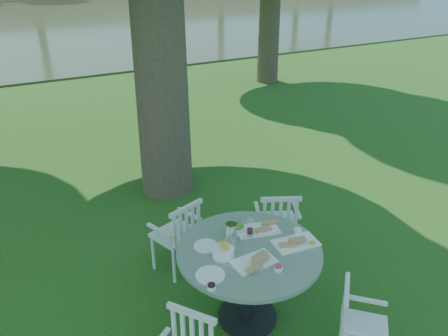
% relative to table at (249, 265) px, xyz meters
% --- Properties ---
extents(ground, '(140.00, 140.00, 0.00)m').
position_rel_table_xyz_m(ground, '(0.56, 1.27, -0.63)').
color(ground, '#10370B').
rests_on(ground, ground).
extents(table, '(1.29, 1.29, 0.80)m').
position_rel_table_xyz_m(table, '(0.00, 0.00, 0.00)').
color(table, black).
rests_on(table, ground).
extents(chair_ne, '(0.57, 0.56, 0.86)m').
position_rel_table_xyz_m(chair_ne, '(0.77, 0.62, -0.12)').
color(chair_ne, silver).
rests_on(chair_ne, ground).
extents(chair_nw, '(0.54, 0.52, 0.86)m').
position_rel_table_xyz_m(chair_nw, '(-0.26, 0.95, -0.13)').
color(chair_nw, silver).
rests_on(chair_nw, ground).
extents(chair_se, '(0.56, 0.56, 0.81)m').
position_rel_table_xyz_m(chair_se, '(0.46, -0.88, -0.16)').
color(chair_se, silver).
rests_on(chair_se, ground).
extents(tableware, '(1.21, 0.77, 0.20)m').
position_rel_table_xyz_m(tableware, '(-0.02, 0.06, 0.21)').
color(tableware, white).
rests_on(tableware, table).
extents(river, '(100.00, 28.00, 0.12)m').
position_rel_table_xyz_m(river, '(0.56, 24.27, -0.63)').
color(river, '#303821').
rests_on(river, ground).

